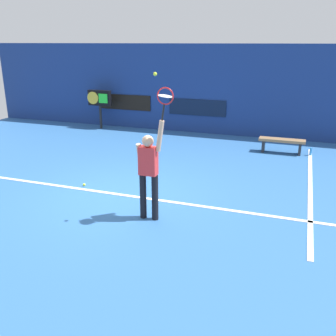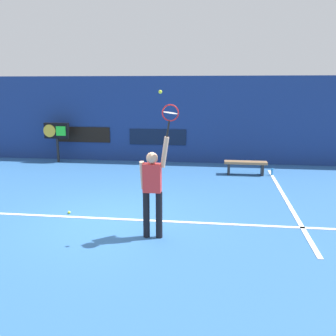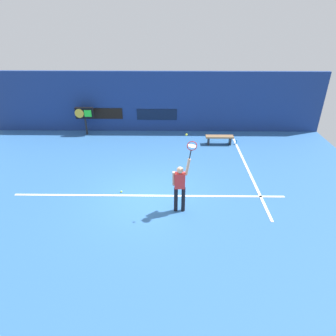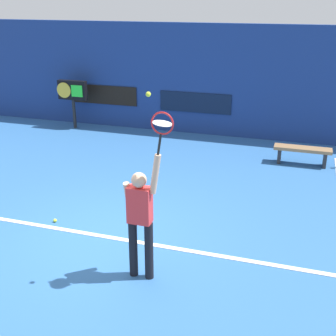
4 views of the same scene
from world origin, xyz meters
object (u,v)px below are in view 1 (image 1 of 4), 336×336
water_bottle (311,152)px  spare_ball (84,185)px  tennis_racket (165,98)px  scoreboard_clock (99,99)px  court_bench (282,142)px  tennis_player (149,170)px  tennis_ball (155,74)px

water_bottle → spare_ball: size_ratio=3.53×
tennis_racket → spare_ball: 3.61m
scoreboard_clock → court_bench: 7.25m
tennis_player → scoreboard_clock: 8.52m
tennis_racket → spare_ball: (-2.50, 1.11, -2.36)m
water_bottle → spare_ball: 6.92m
court_bench → spare_ball: court_bench is taller
court_bench → tennis_player: bearing=-110.6°
tennis_player → water_bottle: tennis_player is taller
spare_ball → court_bench: bearing=46.8°
tennis_racket → water_bottle: tennis_racket is taller
tennis_player → water_bottle: (3.02, 5.69, -0.89)m
spare_ball → water_bottle: bearing=41.5°
tennis_ball → scoreboard_clock: (-5.11, 6.96, -1.64)m
tennis_player → scoreboard_clock: tennis_player is taller
tennis_racket → court_bench: bearing=72.4°
tennis_ball → spare_ball: size_ratio=1.00×
tennis_player → tennis_racket: tennis_racket is taller
scoreboard_clock → court_bench: size_ratio=1.09×
tennis_player → water_bottle: bearing=62.0°
tennis_ball → scoreboard_clock: bearing=126.3°
spare_ball → scoreboard_clock: bearing=115.5°
tennis_player → tennis_racket: 1.42m
tennis_ball → court_bench: tennis_ball is taller
tennis_ball → water_bottle: bearing=63.4°
tennis_ball → spare_ball: 3.78m
tennis_racket → court_bench: size_ratio=0.44×
scoreboard_clock → water_bottle: bearing=-8.9°
scoreboard_clock → tennis_racket: bearing=-52.7°
court_bench → water_bottle: 0.90m
tennis_player → court_bench: (2.14, 5.69, -0.67)m
tennis_ball → spare_ball: tennis_ball is taller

